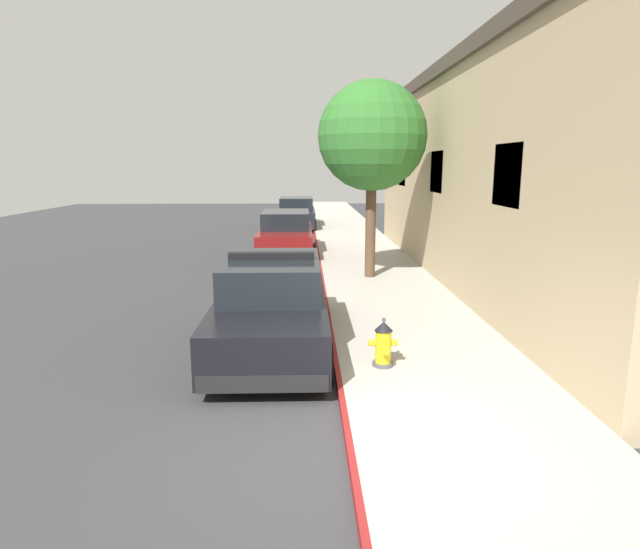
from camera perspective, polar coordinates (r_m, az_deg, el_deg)
ground_plane at (r=16.54m, az=-15.51°, el=-0.26°), size 30.04×60.00×0.20m
sidewalk_pavement at (r=16.16m, az=5.59°, el=0.45°), size 3.03×60.00×0.14m
curb_painted_edge at (r=16.03m, az=0.08°, el=0.42°), size 0.08×60.00×0.14m
storefront_building at (r=15.95m, az=22.89°, el=9.73°), size 6.23×18.41×5.79m
police_cruiser at (r=9.43m, az=-5.10°, el=-3.32°), size 1.94×4.84×1.68m
parked_car_silver_ahead at (r=19.19m, az=-3.64°, el=4.26°), size 1.94×4.84×1.56m
parked_car_dark_far at (r=27.60m, az=-2.52°, el=6.48°), size 1.94×4.84×1.56m
fire_hydrant at (r=8.28m, az=6.75°, el=-7.35°), size 0.44×0.40×0.76m
street_tree at (r=14.63m, az=5.57°, el=14.35°), size 2.87×2.87×5.21m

